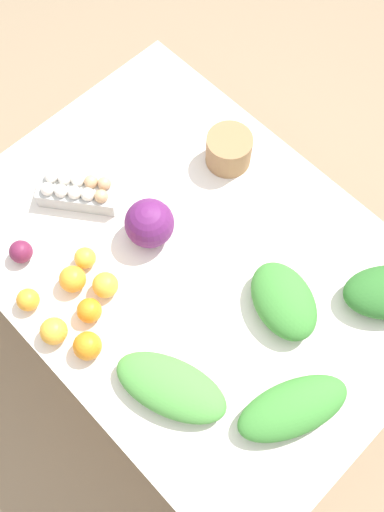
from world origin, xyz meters
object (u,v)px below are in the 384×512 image
(greens_bunch_kale, at_px, (171,387))
(orange_4, at_px, (28,300))
(greens_bunch_beet_tops, at_px, (293,408))
(orange_1, at_px, (73,279))
(beet_root, at_px, (21,252))
(orange_6, at_px, (54,331))
(paper_bag, at_px, (229,150))
(orange_3, at_px, (105,285))
(orange_5, at_px, (85,258))
(orange_0, at_px, (89,310))
(orange_2, at_px, (88,346))
(cabbage_purple, at_px, (149,223))
(greens_bunch_scallion, at_px, (284,301))
(egg_carton, at_px, (78,191))

(greens_bunch_kale, height_order, orange_4, greens_bunch_kale)
(greens_bunch_beet_tops, distance_m, orange_1, 0.71)
(beet_root, bearing_deg, orange_6, -17.57)
(paper_bag, distance_m, orange_3, 0.58)
(orange_5, xyz_separation_m, orange_6, (0.11, -0.21, 0.01))
(beet_root, height_order, orange_5, beet_root)
(greens_bunch_kale, distance_m, orange_1, 0.42)
(orange_0, xyz_separation_m, orange_2, (0.08, -0.07, 0.00))
(greens_bunch_beet_tops, height_order, beet_root, greens_bunch_beet_tops)
(cabbage_purple, distance_m, orange_1, 0.27)
(greens_bunch_beet_tops, height_order, orange_2, same)
(greens_bunch_kale, height_order, orange_1, orange_1)
(greens_bunch_scallion, xyz_separation_m, orange_2, (-0.29, -0.48, -0.01))
(orange_3, bearing_deg, orange_5, 172.76)
(greens_bunch_scallion, distance_m, orange_5, 0.59)
(cabbage_purple, relative_size, paper_bag, 1.02)
(orange_2, bearing_deg, greens_bunch_scallion, 59.10)
(paper_bag, relative_size, orange_1, 1.85)
(orange_4, bearing_deg, greens_bunch_scallion, 45.15)
(paper_bag, xyz_separation_m, beet_root, (-0.19, -0.68, -0.02))
(egg_carton, distance_m, orange_0, 0.39)
(paper_bag, xyz_separation_m, orange_0, (0.09, -0.66, -0.02))
(cabbage_purple, bearing_deg, egg_carton, -163.51)
(greens_bunch_kale, xyz_separation_m, orange_2, (-0.24, -0.09, 0.00))
(beet_root, bearing_deg, orange_4, -29.89)
(paper_bag, distance_m, orange_1, 0.63)
(egg_carton, xyz_separation_m, greens_bunch_beet_tops, (0.90, -0.01, -0.00))
(orange_4, bearing_deg, cabbage_purple, 78.99)
(orange_0, xyz_separation_m, orange_3, (-0.03, 0.08, 0.00))
(egg_carton, distance_m, beet_root, 0.25)
(orange_0, bearing_deg, cabbage_purple, 103.16)
(greens_bunch_beet_tops, height_order, orange_1, greens_bunch_beet_tops)
(orange_1, relative_size, orange_6, 1.02)
(cabbage_purple, xyz_separation_m, orange_2, (0.15, -0.37, -0.03))
(greens_bunch_beet_tops, relative_size, orange_5, 4.86)
(paper_bag, height_order, orange_4, paper_bag)
(orange_0, distance_m, orange_6, 0.11)
(orange_0, relative_size, orange_3, 0.95)
(beet_root, xyz_separation_m, orange_6, (0.26, -0.08, 0.00))
(orange_2, relative_size, orange_5, 1.25)
(orange_0, bearing_deg, paper_bag, 98.20)
(paper_bag, distance_m, greens_bunch_scallion, 0.52)
(greens_bunch_scallion, relative_size, beet_root, 3.53)
(egg_carton, distance_m, orange_2, 0.49)
(orange_4, bearing_deg, paper_bag, 86.07)
(greens_bunch_beet_tops, distance_m, beet_root, 0.89)
(orange_2, bearing_deg, greens_bunch_kale, 19.98)
(egg_carton, distance_m, greens_bunch_beet_tops, 0.90)
(paper_bag, height_order, beet_root, paper_bag)
(greens_bunch_kale, xyz_separation_m, beet_root, (-0.60, -0.04, -0.00))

